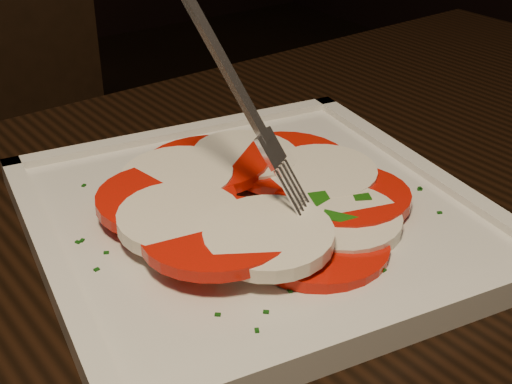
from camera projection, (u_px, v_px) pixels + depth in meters
plate at (256, 219)px, 0.52m from camera, size 0.35×0.35×0.01m
caprese_salad at (256, 197)px, 0.51m from camera, size 0.25×0.24×0.03m
fork at (215, 79)px, 0.46m from camera, size 0.09×0.11×0.17m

